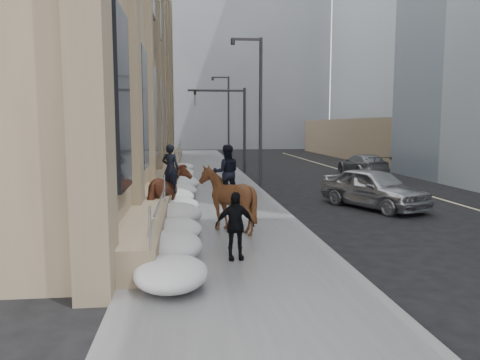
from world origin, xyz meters
name	(u,v)px	position (x,y,z in m)	size (l,w,h in m)	color
ground	(231,262)	(0.00, 0.00, 0.00)	(140.00, 140.00, 0.00)	black
sidewalk	(211,198)	(0.00, 10.00, 0.06)	(5.00, 80.00, 0.12)	#58585B
curb	(267,197)	(2.62, 10.00, 0.06)	(0.24, 80.00, 0.12)	slate
lane_line	(428,195)	(10.50, 10.00, 0.01)	(0.15, 70.00, 0.01)	#BFB78C
limestone_building	(120,38)	(-5.26, 19.96, 8.90)	(6.10, 44.00, 18.00)	#8C735B
bg_building_mid	(221,53)	(4.00, 60.00, 14.00)	(30.00, 12.00, 28.00)	slate
bg_building_far	(158,87)	(-6.00, 72.00, 10.00)	(24.00, 12.00, 20.00)	gray
streetlight_mid	(258,103)	(2.74, 14.00, 4.58)	(1.71, 0.24, 8.00)	#2D2D30
streetlight_far	(227,113)	(2.74, 34.00, 4.58)	(1.71, 0.24, 8.00)	#2D2D30
traffic_signal	(232,116)	(2.07, 22.00, 4.00)	(4.10, 0.22, 6.00)	#2D2D30
snow_bank	(179,196)	(-1.42, 8.11, 0.47)	(1.70, 18.10, 0.76)	silver
mounted_horse_left	(168,189)	(-1.73, 5.27, 1.13)	(1.75, 2.42, 2.60)	#532919
mounted_horse_right	(227,195)	(0.15, 3.04, 1.23)	(1.68, 1.88, 2.67)	#412412
pedestrian	(235,226)	(0.08, -0.12, 0.95)	(0.98, 0.41, 1.67)	black
car_silver	(374,188)	(6.50, 6.97, 0.82)	(1.94, 4.83, 1.65)	#A1A2A8
car_grey	(363,165)	(10.80, 19.41, 0.71)	(2.00, 4.92, 1.43)	slate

